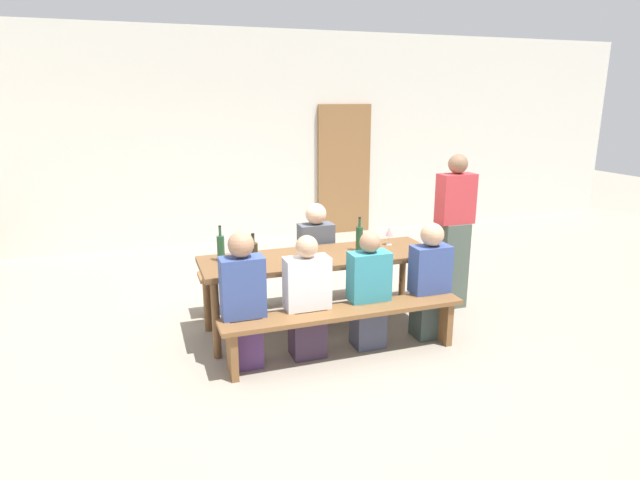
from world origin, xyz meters
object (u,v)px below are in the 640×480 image
at_px(wine_bottle_0, 221,248).
at_px(seated_guest_near_1, 307,300).
at_px(bench_near, 345,319).
at_px(seated_guest_near_0, 243,303).
at_px(wine_bottle_1, 253,255).
at_px(wine_bottle_2, 359,238).
at_px(seated_guest_far_0, 316,259).
at_px(wooden_door, 344,170).
at_px(standing_host, 453,235).
at_px(wine_glass_1, 389,232).
at_px(wine_glass_0, 313,249).
at_px(tasting_table, 320,263).
at_px(bench_far, 300,273).
at_px(seated_guest_near_2, 369,293).
at_px(seated_guest_near_3, 430,283).

relative_size(wine_bottle_0, seated_guest_near_1, 0.31).
relative_size(bench_near, seated_guest_near_0, 1.84).
height_order(bench_near, wine_bottle_1, wine_bottle_1).
bearing_deg(wine_bottle_2, seated_guest_far_0, 119.98).
bearing_deg(seated_guest_near_0, wooden_door, -31.58).
height_order(seated_guest_near_1, standing_host, standing_host).
xyz_separation_m(wooden_door, wine_glass_1, (-0.87, -3.44, -0.16)).
distance_m(wine_bottle_1, wine_glass_1, 1.51).
xyz_separation_m(bench_near, wine_glass_0, (-0.14, 0.44, 0.52)).
relative_size(tasting_table, wine_bottle_0, 6.77).
bearing_deg(standing_host, wine_bottle_0, -0.50).
distance_m(seated_guest_near_1, seated_guest_far_0, 1.10).
distance_m(bench_far, seated_guest_far_0, 0.28).
height_order(wooden_door, wine_bottle_0, wooden_door).
xyz_separation_m(wine_glass_1, seated_guest_near_0, (-1.63, -0.63, -0.32)).
height_order(wine_bottle_2, seated_guest_near_0, seated_guest_near_0).
height_order(seated_guest_near_0, seated_guest_near_2, seated_guest_near_0).
xyz_separation_m(seated_guest_near_0, seated_guest_near_3, (1.75, 0.00, -0.03)).
relative_size(seated_guest_near_1, seated_guest_near_3, 0.99).
bearing_deg(bench_far, seated_guest_near_2, -76.23).
distance_m(wine_glass_0, seated_guest_near_0, 0.83).
height_order(tasting_table, seated_guest_near_1, seated_guest_near_1).
distance_m(seated_guest_near_1, seated_guest_near_3, 1.20).
relative_size(tasting_table, wine_bottle_1, 7.03).
bearing_deg(seated_guest_near_0, standing_host, -75.63).
bearing_deg(seated_guest_far_0, wine_bottle_2, 29.98).
bearing_deg(bench_near, tasting_table, 90.00).
relative_size(wine_bottle_2, standing_host, 0.21).
relative_size(tasting_table, seated_guest_near_3, 2.04).
xyz_separation_m(wooden_door, wine_bottle_2, (-1.24, -3.54, -0.17)).
bearing_deg(wine_bottle_1, seated_guest_near_1, -37.43).
bearing_deg(tasting_table, seated_guest_near_2, -60.65).
xyz_separation_m(wine_bottle_0, seated_guest_far_0, (1.05, 0.39, -0.32)).
bearing_deg(wine_bottle_0, bench_far, 30.22).
relative_size(seated_guest_near_2, seated_guest_near_3, 0.97).
xyz_separation_m(bench_near, wine_glass_1, (0.78, 0.78, 0.53)).
xyz_separation_m(tasting_table, wine_glass_0, (-0.14, -0.22, 0.21)).
xyz_separation_m(wine_glass_0, seated_guest_near_1, (-0.15, -0.29, -0.37)).
xyz_separation_m(tasting_table, seated_guest_near_1, (-0.29, -0.51, -0.16)).
bearing_deg(seated_guest_near_3, wine_glass_0, 74.41).
height_order(wooden_door, wine_glass_0, wooden_door).
relative_size(wine_glass_0, seated_guest_far_0, 0.16).
relative_size(bench_far, seated_guest_near_2, 2.01).
height_order(wooden_door, wine_bottle_1, wooden_door).
distance_m(wooden_door, tasting_table, 3.94).
height_order(bench_near, wine_bottle_0, wine_bottle_0).
bearing_deg(standing_host, wine_glass_0, 10.76).
relative_size(bench_near, wine_glass_0, 11.51).
bearing_deg(standing_host, seated_guest_near_0, 14.37).
relative_size(tasting_table, standing_host, 1.37).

